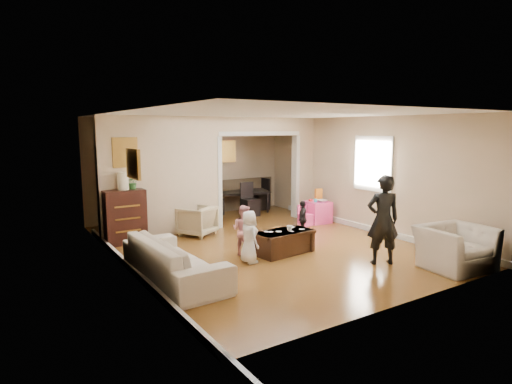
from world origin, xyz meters
TOP-DOWN VIEW (x-y plane):
  - floor at (0.00, 0.00)m, footprint 7.00×7.00m
  - partition_left at (-1.38, 1.80)m, footprint 2.75×0.18m
  - partition_right at (2.48, 1.80)m, footprint 0.55×0.18m
  - partition_header at (1.10, 1.80)m, footprint 2.22×0.18m
  - window_pane at (2.73, -0.40)m, footprint 0.03×0.95m
  - framed_art_partition at (-2.20, 1.70)m, footprint 0.45×0.03m
  - framed_art_sofa_wall at (-2.71, -0.60)m, footprint 0.03×0.55m
  - framed_art_alcove at (1.10, 3.44)m, footprint 0.45×0.03m
  - sofa at (-2.25, -1.00)m, footprint 0.99×2.30m
  - armchair_back at (-0.78, 1.39)m, footprint 0.96×0.97m
  - armchair_front at (1.94, -2.98)m, footprint 1.20×1.08m
  - dresser at (-2.30, 1.57)m, footprint 0.80×0.45m
  - table_lamp at (-2.30, 1.57)m, footprint 0.22×0.22m
  - potted_plant at (-2.10, 1.57)m, footprint 0.26×0.22m
  - coffee_table at (0.03, -0.73)m, footprint 1.19×0.70m
  - coffee_cup at (0.13, -0.78)m, footprint 0.12×0.12m
  - play_table at (2.29, 0.96)m, footprint 0.58×0.58m
  - cereal_box at (2.41, 1.06)m, footprint 0.20×0.08m
  - cyan_cup at (2.19, 0.91)m, footprint 0.08×0.08m
  - toy_block at (2.17, 1.08)m, footprint 0.09×0.08m
  - play_bowl at (2.34, 0.84)m, footprint 0.25×0.25m
  - dining_table at (1.31, 3.21)m, footprint 1.87×1.34m
  - adult_person at (1.09, -2.16)m, footprint 0.68×0.59m
  - child_kneel_a at (-0.82, -0.88)m, footprint 0.31×0.46m
  - child_kneel_b at (-0.67, -0.43)m, footprint 0.53×0.57m
  - child_toddler at (1.08, 0.02)m, footprint 0.46×0.48m
  - craft_papers at (0.09, -0.67)m, footprint 0.79×0.37m

SIDE VIEW (x-z plane):
  - floor at x=0.00m, z-range 0.00..0.00m
  - coffee_table at x=0.03m, z-range 0.00..0.42m
  - play_table at x=2.29m, z-range 0.00..0.53m
  - dining_table at x=1.31m, z-range 0.00..0.59m
  - armchair_back at x=-0.78m, z-range 0.00..0.65m
  - sofa at x=-2.25m, z-range 0.00..0.66m
  - armchair_front at x=1.94m, z-range 0.00..0.71m
  - child_toddler at x=1.08m, z-range 0.00..0.80m
  - craft_papers at x=0.09m, z-range 0.42..0.43m
  - child_kneel_a at x=-0.82m, z-range 0.00..0.92m
  - child_kneel_b at x=-0.67m, z-range 0.00..0.94m
  - coffee_cup at x=0.13m, z-range 0.42..0.52m
  - dresser at x=-2.30m, z-range 0.00..1.10m
  - toy_block at x=2.17m, z-range 0.53..0.58m
  - play_bowl at x=2.34m, z-range 0.53..0.59m
  - cyan_cup at x=2.19m, z-range 0.53..0.61m
  - cereal_box at x=2.41m, z-range 0.53..0.83m
  - adult_person at x=1.09m, z-range 0.00..1.56m
  - potted_plant at x=-2.10m, z-range 1.10..1.39m
  - table_lamp at x=-2.30m, z-range 1.10..1.46m
  - partition_left at x=-1.38m, z-range 0.00..2.60m
  - partition_right at x=2.48m, z-range 0.00..2.60m
  - window_pane at x=2.73m, z-range 1.00..2.10m
  - framed_art_alcove at x=1.10m, z-range 1.42..1.98m
  - framed_art_sofa_wall at x=-2.71m, z-range 1.60..2.00m
  - framed_art_partition at x=-2.20m, z-range 1.58..2.12m
  - partition_header at x=1.10m, z-range 2.25..2.60m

